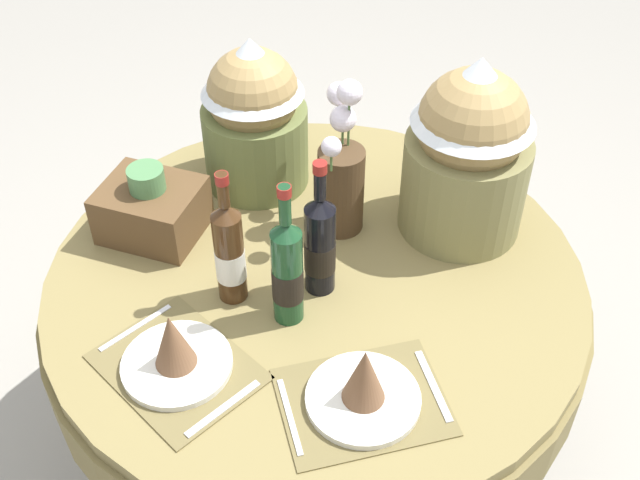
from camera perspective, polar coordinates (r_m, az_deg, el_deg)
name	(u,v)px	position (r m, az deg, el deg)	size (l,w,h in m)	color
ground	(316,447)	(2.51, -0.26, -14.64)	(8.00, 8.00, 0.00)	#9E998E
dining_table	(316,311)	(2.03, -0.31, -5.12)	(1.34, 1.34, 0.74)	olive
place_setting_left	(175,354)	(1.72, -10.37, -8.02)	(0.42, 0.38, 0.16)	brown
place_setting_right	(364,388)	(1.64, 3.16, -10.57)	(0.43, 0.41, 0.16)	brown
flower_vase	(342,174)	(1.97, 1.58, 4.74)	(0.13, 0.22, 0.41)	#47331E
wine_bottle_left	(320,244)	(1.80, -0.01, -0.27)	(0.07, 0.07, 0.36)	black
wine_bottle_right	(287,271)	(1.73, -2.37, -2.24)	(0.07, 0.07, 0.38)	#194223
wine_bottle_rear	(229,252)	(1.79, -6.53, -0.87)	(0.07, 0.07, 0.36)	#422814
gift_tub_back_left	(254,109)	(2.09, -4.78, 9.35)	(0.28, 0.28, 0.43)	olive
gift_tub_back_right	(470,142)	(1.94, 10.70, 6.90)	(0.31, 0.31, 0.48)	olive
woven_basket_side_left	(152,208)	(2.04, -12.00, 2.26)	(0.24, 0.20, 0.20)	brown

